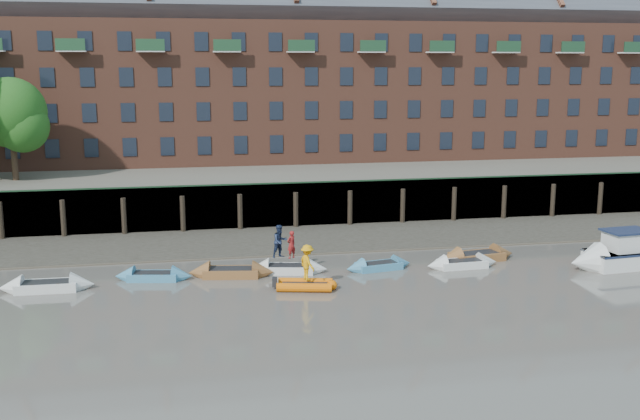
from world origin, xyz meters
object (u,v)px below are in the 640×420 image
object	(u,v)px
rib_tender	(307,285)
person_rib_crew	(307,262)
motor_launch	(616,256)
rowboat_3	(288,269)
rowboat_4	(379,266)
rowboat_2	(231,272)
rowboat_6	(477,256)
person_rower_a	(291,245)
rowboat_1	(153,276)
rowboat_5	(462,264)
person_rower_b	(280,241)
rowboat_0	(47,286)

from	to	relation	value
rib_tender	person_rib_crew	world-z (taller)	person_rib_crew
motor_launch	rowboat_3	bearing A→B (deg)	-13.07
rowboat_4	rowboat_2	bearing A→B (deg)	168.71
rowboat_6	person_rower_a	size ratio (longest dim) A/B	3.28
rowboat_1	rowboat_3	size ratio (longest dim) A/B	0.95
rowboat_5	person_rower_b	size ratio (longest dim) A/B	2.32
rib_tender	person_rib_crew	size ratio (longest dim) A/B	1.71
rowboat_5	person_rib_crew	size ratio (longest dim) A/B	2.32
rib_tender	person_rower_a	bearing A→B (deg)	109.15
rowboat_5	person_rib_crew	xyz separation A→B (m)	(-9.58, -2.51, 1.23)
motor_launch	rowboat_6	bearing A→B (deg)	-27.76
rowboat_3	person_rower_a	size ratio (longest dim) A/B	2.91
rowboat_1	rowboat_5	distance (m)	17.61
rowboat_0	rib_tender	distance (m)	13.60
rowboat_3	motor_launch	world-z (taller)	motor_launch
rowboat_0	rowboat_5	size ratio (longest dim) A/B	1.11
rowboat_5	person_rib_crew	bearing A→B (deg)	-168.21
rowboat_6	person_rower_a	distance (m)	11.46
rowboat_1	rowboat_2	size ratio (longest dim) A/B	0.89
rowboat_3	rowboat_0	bearing A→B (deg)	-163.88
rowboat_2	rowboat_0	bearing A→B (deg)	-166.08
rowboat_3	rowboat_4	bearing A→B (deg)	8.31
rowboat_6	motor_launch	size ratio (longest dim) A/B	0.74
rowboat_6	motor_launch	bearing A→B (deg)	-31.67
motor_launch	person_rib_crew	distance (m)	18.34
rowboat_1	person_rower_a	xyz separation A→B (m)	(7.66, -0.02, 1.43)
rowboat_6	rib_tender	world-z (taller)	rowboat_6
rowboat_4	person_rower_b	xyz separation A→B (m)	(-5.66, 0.51, 1.59)
rowboat_3	rib_tender	xyz separation A→B (m)	(0.51, -3.33, 0.01)
rowboat_6	person_rower_b	world-z (taller)	person_rower_b
rowboat_3	rowboat_5	world-z (taller)	rowboat_3
rowboat_0	person_rower_b	bearing A→B (deg)	6.61
rowboat_3	rowboat_5	bearing A→B (deg)	7.05
rowboat_2	rowboat_5	bearing A→B (deg)	6.33
rowboat_3	rowboat_6	xyz separation A→B (m)	(11.54, 0.47, 0.03)
rowboat_0	person_rower_b	distance (m)	12.62
motor_launch	person_rib_crew	size ratio (longest dim) A/B	3.69
rowboat_6	person_rib_crew	xyz separation A→B (m)	(-11.02, -3.80, 1.20)
rowboat_5	person_rower_b	world-z (taller)	person_rower_b
rowboat_2	rowboat_5	distance (m)	13.36
rowboat_2	rowboat_3	bearing A→B (deg)	12.26
rowboat_4	person_rower_a	bearing A→B (deg)	166.69
rowboat_6	person_rib_crew	distance (m)	11.72
rowboat_5	person_rower_a	bearing A→B (deg)	172.72
rowboat_5	rib_tender	size ratio (longest dim) A/B	1.36
rowboat_4	motor_launch	xyz separation A→B (m)	(13.60, -2.21, 0.51)
rowboat_2	rowboat_3	xyz separation A→B (m)	(3.24, 0.18, -0.02)
rowboat_4	rowboat_0	bearing A→B (deg)	171.76
person_rower_a	rowboat_4	bearing A→B (deg)	142.97
rowboat_0	motor_launch	bearing A→B (deg)	-1.69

